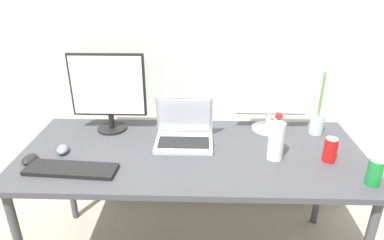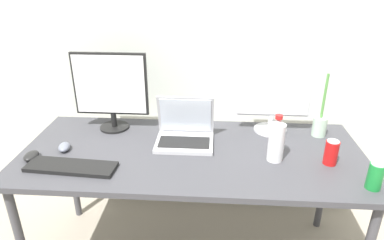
{
  "view_description": "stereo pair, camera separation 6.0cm",
  "coord_description": "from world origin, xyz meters",
  "px_view_note": "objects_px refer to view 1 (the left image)",
  "views": [
    {
      "loc": [
        0.05,
        -1.58,
        1.64
      ],
      "look_at": [
        0.0,
        0.0,
        0.92
      ],
      "focal_mm": 32.0,
      "sensor_mm": 36.0,
      "label": 1
    },
    {
      "loc": [
        0.11,
        -1.57,
        1.64
      ],
      "look_at": [
        0.0,
        0.0,
        0.92
      ],
      "focal_mm": 32.0,
      "sensor_mm": 36.0,
      "label": 2
    }
  ],
  "objects_px": {
    "monitor_center": "(271,94)",
    "soda_can_by_laptop": "(330,150)",
    "mouse_by_keyboard": "(29,159)",
    "work_desk": "(192,160)",
    "bamboo_vase": "(317,122)",
    "laptop_silver": "(184,132)",
    "mouse_by_laptop": "(63,149)",
    "monitor_left": "(108,90)",
    "keyboard_main": "(71,169)",
    "water_bottle": "(276,138)",
    "soda_can_near_keyboard": "(375,172)"
  },
  "relations": [
    {
      "from": "soda_can_near_keyboard",
      "to": "bamboo_vase",
      "type": "xyz_separation_m",
      "value": [
        -0.1,
        0.51,
        0.01
      ]
    },
    {
      "from": "monitor_left",
      "to": "keyboard_main",
      "type": "xyz_separation_m",
      "value": [
        -0.09,
        -0.46,
        -0.24
      ]
    },
    {
      "from": "bamboo_vase",
      "to": "soda_can_near_keyboard",
      "type": "bearing_deg",
      "value": -78.63
    },
    {
      "from": "mouse_by_keyboard",
      "to": "laptop_silver",
      "type": "bearing_deg",
      "value": 16.86
    },
    {
      "from": "monitor_left",
      "to": "bamboo_vase",
      "type": "bearing_deg",
      "value": -0.56
    },
    {
      "from": "water_bottle",
      "to": "soda_can_near_keyboard",
      "type": "distance_m",
      "value": 0.45
    },
    {
      "from": "mouse_by_keyboard",
      "to": "work_desk",
      "type": "bearing_deg",
      "value": 8.83
    },
    {
      "from": "monitor_center",
      "to": "water_bottle",
      "type": "xyz_separation_m",
      "value": [
        -0.02,
        -0.33,
        -0.11
      ]
    },
    {
      "from": "monitor_left",
      "to": "keyboard_main",
      "type": "height_order",
      "value": "monitor_left"
    },
    {
      "from": "mouse_by_keyboard",
      "to": "monitor_left",
      "type": "bearing_deg",
      "value": 49.14
    },
    {
      "from": "keyboard_main",
      "to": "mouse_by_laptop",
      "type": "xyz_separation_m",
      "value": [
        -0.11,
        0.17,
        0.01
      ]
    },
    {
      "from": "mouse_by_keyboard",
      "to": "mouse_by_laptop",
      "type": "distance_m",
      "value": 0.16
    },
    {
      "from": "bamboo_vase",
      "to": "laptop_silver",
      "type": "bearing_deg",
      "value": -170.4
    },
    {
      "from": "work_desk",
      "to": "keyboard_main",
      "type": "height_order",
      "value": "keyboard_main"
    },
    {
      "from": "monitor_left",
      "to": "laptop_silver",
      "type": "height_order",
      "value": "monitor_left"
    },
    {
      "from": "soda_can_by_laptop",
      "to": "laptop_silver",
      "type": "bearing_deg",
      "value": 166.03
    },
    {
      "from": "mouse_by_laptop",
      "to": "water_bottle",
      "type": "distance_m",
      "value": 1.1
    },
    {
      "from": "mouse_by_keyboard",
      "to": "bamboo_vase",
      "type": "relative_size",
      "value": 0.27
    },
    {
      "from": "keyboard_main",
      "to": "monitor_left",
      "type": "bearing_deg",
      "value": 83.26
    },
    {
      "from": "mouse_by_laptop",
      "to": "bamboo_vase",
      "type": "distance_m",
      "value": 1.42
    },
    {
      "from": "keyboard_main",
      "to": "laptop_silver",
      "type": "bearing_deg",
      "value": 34.99
    },
    {
      "from": "water_bottle",
      "to": "keyboard_main",
      "type": "bearing_deg",
      "value": -171.31
    },
    {
      "from": "work_desk",
      "to": "bamboo_vase",
      "type": "bearing_deg",
      "value": 18.1
    },
    {
      "from": "laptop_silver",
      "to": "mouse_by_laptop",
      "type": "xyz_separation_m",
      "value": [
        -0.63,
        -0.14,
        -0.04
      ]
    },
    {
      "from": "mouse_by_laptop",
      "to": "soda_can_near_keyboard",
      "type": "xyz_separation_m",
      "value": [
        1.49,
        -0.24,
        0.04
      ]
    },
    {
      "from": "monitor_left",
      "to": "monitor_center",
      "type": "height_order",
      "value": "monitor_left"
    },
    {
      "from": "monitor_center",
      "to": "water_bottle",
      "type": "bearing_deg",
      "value": -94.17
    },
    {
      "from": "work_desk",
      "to": "monitor_left",
      "type": "xyz_separation_m",
      "value": [
        -0.49,
        0.25,
        0.31
      ]
    },
    {
      "from": "laptop_silver",
      "to": "mouse_by_laptop",
      "type": "height_order",
      "value": "laptop_silver"
    },
    {
      "from": "monitor_center",
      "to": "monitor_left",
      "type": "bearing_deg",
      "value": -178.28
    },
    {
      "from": "bamboo_vase",
      "to": "monitor_center",
      "type": "bearing_deg",
      "value": 171.65
    },
    {
      "from": "monitor_center",
      "to": "soda_can_near_keyboard",
      "type": "height_order",
      "value": "monitor_center"
    },
    {
      "from": "laptop_silver",
      "to": "monitor_center",
      "type": "bearing_deg",
      "value": 18.88
    },
    {
      "from": "monitor_center",
      "to": "bamboo_vase",
      "type": "xyz_separation_m",
      "value": [
        0.27,
        -0.04,
        -0.16
      ]
    },
    {
      "from": "water_bottle",
      "to": "bamboo_vase",
      "type": "relative_size",
      "value": 0.67
    },
    {
      "from": "monitor_center",
      "to": "soda_can_by_laptop",
      "type": "distance_m",
      "value": 0.46
    },
    {
      "from": "work_desk",
      "to": "soda_can_by_laptop",
      "type": "distance_m",
      "value": 0.7
    },
    {
      "from": "bamboo_vase",
      "to": "soda_can_by_laptop",
      "type": "bearing_deg",
      "value": -94.99
    },
    {
      "from": "monitor_center",
      "to": "soda_can_by_laptop",
      "type": "height_order",
      "value": "monitor_center"
    },
    {
      "from": "mouse_by_keyboard",
      "to": "soda_can_near_keyboard",
      "type": "height_order",
      "value": "soda_can_near_keyboard"
    },
    {
      "from": "laptop_silver",
      "to": "bamboo_vase",
      "type": "bearing_deg",
      "value": 9.6
    },
    {
      "from": "monitor_center",
      "to": "mouse_by_keyboard",
      "type": "height_order",
      "value": "monitor_center"
    },
    {
      "from": "keyboard_main",
      "to": "mouse_by_keyboard",
      "type": "distance_m",
      "value": 0.25
    },
    {
      "from": "keyboard_main",
      "to": "mouse_by_keyboard",
      "type": "bearing_deg",
      "value": 166.12
    },
    {
      "from": "mouse_by_laptop",
      "to": "soda_can_by_laptop",
      "type": "distance_m",
      "value": 1.37
    },
    {
      "from": "water_bottle",
      "to": "bamboo_vase",
      "type": "xyz_separation_m",
      "value": [
        0.29,
        0.29,
        -0.04
      ]
    },
    {
      "from": "monitor_center",
      "to": "laptop_silver",
      "type": "distance_m",
      "value": 0.55
    },
    {
      "from": "mouse_by_laptop",
      "to": "bamboo_vase",
      "type": "bearing_deg",
      "value": -3.0
    },
    {
      "from": "monitor_left",
      "to": "mouse_by_laptop",
      "type": "height_order",
      "value": "monitor_left"
    },
    {
      "from": "keyboard_main",
      "to": "soda_can_by_laptop",
      "type": "bearing_deg",
      "value": 9.93
    }
  ]
}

